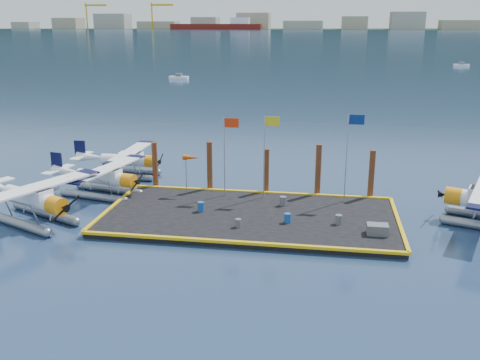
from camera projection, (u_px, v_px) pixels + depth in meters
The scene contains 22 objects.
ground at pixel (250, 220), 37.12m from camera, with size 4000.00×4000.00×0.00m, color navy.
dock at pixel (250, 217), 37.06m from camera, with size 20.00×10.00×0.40m, color black.
dock_bumpers at pixel (250, 213), 36.98m from camera, with size 20.25×10.25×0.18m, color #E9B50D, non-canonical shape.
far_backdrop at pixel (408, 22), 1641.39m from camera, with size 3050.00×2050.00×810.00m.
seaplane_a at pixel (33, 202), 36.05m from camera, with size 9.23×9.68×3.55m.
seaplane_b at pixel (104, 180), 41.63m from camera, with size 8.21×8.93×3.16m.
seaplane_c at pixel (127, 162), 46.95m from camera, with size 7.90×8.69×3.10m.
drum_0 at pixel (201, 207), 37.47m from camera, with size 0.49×0.49×0.68m, color #1A4A92.
drum_1 at pixel (288, 218), 35.37m from camera, with size 0.45×0.45×0.64m, color #1A4A92.
drum_2 at pixel (339, 219), 35.13m from camera, with size 0.44×0.44×0.62m, color #56565B.
drum_3 at pixel (238, 223), 34.62m from camera, with size 0.39×0.39×0.55m, color #56565B.
drum_5 at pixel (283, 201), 38.66m from camera, with size 0.48×0.48×0.67m, color #56565B.
crate at pixel (377, 229), 33.43m from camera, with size 1.31×0.87×0.66m, color #56565B.
flagpole_red at pixel (227, 145), 39.81m from camera, with size 1.14×0.08×6.00m.
flagpole_yellow at pixel (267, 145), 39.31m from camera, with size 1.14×0.08×6.20m.
flagpole_blue at pixel (350, 145), 38.35m from camera, with size 1.14×0.08×6.50m.
windsock at pixel (192, 158), 40.56m from camera, with size 1.40×0.44×3.12m.
piling_0 at pixel (155, 167), 42.96m from camera, with size 0.44×0.44×4.00m, color #482714.
piling_1 at pixel (210, 168), 42.24m from camera, with size 0.44×0.44×4.20m, color #482714.
piling_2 at pixel (266, 173), 41.60m from camera, with size 0.44×0.44×3.80m, color #482714.
piling_3 at pixel (318, 172), 40.92m from camera, with size 0.44×0.44×4.30m, color #482714.
piling_4 at pixel (371, 176), 40.35m from camera, with size 0.44×0.44×4.00m, color #482714.
Camera 1 is at (4.89, -34.45, 13.23)m, focal length 40.00 mm.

